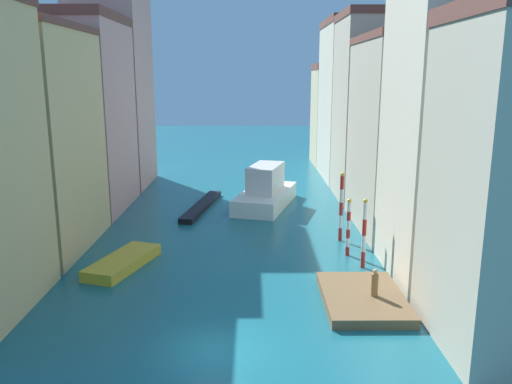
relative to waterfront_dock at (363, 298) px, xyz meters
name	(u,v)px	position (x,y,z in m)	size (l,w,h in m)	color
ground_plane	(235,208)	(-7.27, 19.66, -0.25)	(154.00, 154.00, 0.00)	#196070
building_left_1	(31,140)	(-20.32, 9.10, 7.15)	(7.01, 10.61, 14.79)	#DBB77A
building_left_2	(82,114)	(-20.32, 19.90, 8.06)	(7.01, 10.71, 16.59)	tan
building_left_3	(112,82)	(-20.32, 30.21, 10.66)	(7.01, 9.31, 21.79)	tan
building_right_1	(457,133)	(5.79, 4.02, 8.11)	(7.01, 8.05, 16.71)	beige
building_right_2	(406,134)	(5.79, 13.61, 6.99)	(7.01, 10.86, 14.46)	#BCB299
building_right_3	(376,108)	(5.79, 23.74, 8.35)	(7.01, 8.72, 17.17)	#BCB299
building_right_4	(355,100)	(5.79, 33.88, 8.54)	(7.01, 11.31, 17.56)	beige
building_right_5	(340,114)	(5.79, 43.65, 6.28)	(7.01, 8.00, 13.03)	beige
waterfront_dock	(363,298)	(0.00, 0.00, 0.00)	(4.09, 6.03, 0.50)	brown
person_on_dock	(375,283)	(0.51, -0.28, 0.92)	(0.36, 0.36, 1.45)	olive
mooring_pole_0	(364,233)	(1.05, 5.02, 1.96)	(0.28, 0.28, 4.34)	red
mooring_pole_1	(348,227)	(0.50, 7.24, 1.70)	(0.29, 0.29, 3.81)	red
mooring_pole_2	(341,206)	(0.54, 10.33, 2.26)	(0.29, 0.29, 4.94)	red
vaporetto_white	(266,191)	(-4.55, 20.44, 1.12)	(6.22, 10.16, 3.75)	white
gondola_black	(202,206)	(-10.23, 19.51, -0.02)	(2.82, 10.42, 0.46)	black
motorboat_0	(123,262)	(-13.68, 5.16, 0.08)	(3.81, 6.23, 0.66)	gold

